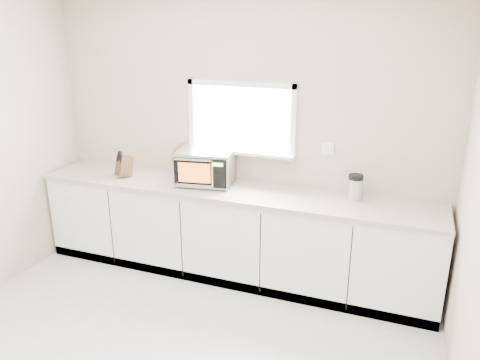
% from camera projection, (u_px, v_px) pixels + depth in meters
% --- Properties ---
extents(back_wall, '(4.00, 0.17, 2.70)m').
position_uv_depth(back_wall, '(242.00, 136.00, 4.60)').
color(back_wall, beige).
rests_on(back_wall, ground).
extents(cabinets, '(3.92, 0.60, 0.88)m').
position_uv_depth(cabinets, '(231.00, 234.00, 4.64)').
color(cabinets, white).
rests_on(cabinets, ground).
extents(countertop, '(3.92, 0.64, 0.04)m').
position_uv_depth(countertop, '(231.00, 190.00, 4.48)').
color(countertop, '#C3B1A0').
rests_on(countertop, cabinets).
extents(microwave, '(0.58, 0.49, 0.34)m').
position_uv_depth(microwave, '(205.00, 166.00, 4.55)').
color(microwave, black).
rests_on(microwave, countertop).
extents(knife_block, '(0.15, 0.22, 0.29)m').
position_uv_depth(knife_block, '(124.00, 166.00, 4.76)').
color(knife_block, '#483119').
rests_on(knife_block, countertop).
extents(cutting_board, '(0.33, 0.08, 0.32)m').
position_uv_depth(cutting_board, '(186.00, 159.00, 4.84)').
color(cutting_board, '#96653A').
rests_on(cutting_board, countertop).
extents(coffee_grinder, '(0.15, 0.15, 0.24)m').
position_uv_depth(coffee_grinder, '(355.00, 187.00, 4.17)').
color(coffee_grinder, '#B7B9BE').
rests_on(coffee_grinder, countertop).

